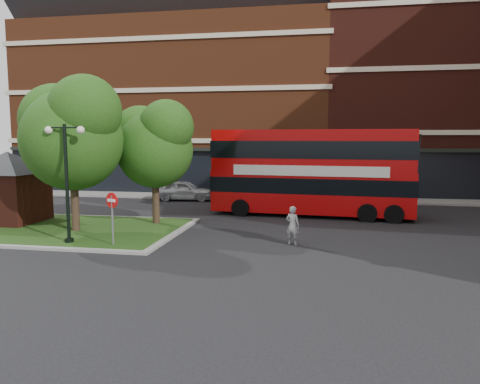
% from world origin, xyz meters
% --- Properties ---
extents(ground, '(120.00, 120.00, 0.00)m').
position_xyz_m(ground, '(0.00, 0.00, 0.00)').
color(ground, black).
rests_on(ground, ground).
extents(pavement_far, '(44.00, 3.00, 0.12)m').
position_xyz_m(pavement_far, '(0.00, 16.50, 0.06)').
color(pavement_far, slate).
rests_on(pavement_far, ground).
extents(terrace_far_left, '(26.00, 12.00, 14.00)m').
position_xyz_m(terrace_far_left, '(-8.00, 24.00, 7.00)').
color(terrace_far_left, brown).
rests_on(terrace_far_left, ground).
extents(terrace_far_right, '(18.00, 12.00, 16.00)m').
position_xyz_m(terrace_far_right, '(14.00, 24.00, 8.00)').
color(terrace_far_right, '#471911').
rests_on(terrace_far_right, ground).
extents(traffic_island, '(12.60, 7.60, 0.15)m').
position_xyz_m(traffic_island, '(-8.00, 3.00, 0.07)').
color(traffic_island, gray).
rests_on(traffic_island, ground).
extents(kiosk, '(6.51, 6.51, 3.60)m').
position_xyz_m(kiosk, '(-11.00, 4.00, 2.32)').
color(kiosk, '#471911').
rests_on(kiosk, traffic_island).
extents(tree_island_west, '(5.40, 4.71, 7.21)m').
position_xyz_m(tree_island_west, '(-6.60, 2.58, 4.79)').
color(tree_island_west, '#2D2116').
rests_on(tree_island_west, ground).
extents(tree_island_east, '(4.46, 3.90, 6.29)m').
position_xyz_m(tree_island_east, '(-3.58, 5.06, 4.24)').
color(tree_island_east, '#2D2116').
rests_on(tree_island_east, ground).
extents(lamp_island, '(1.72, 0.36, 5.00)m').
position_xyz_m(lamp_island, '(-5.50, 0.20, 2.83)').
color(lamp_island, black).
rests_on(lamp_island, ground).
extents(lamp_far_left, '(1.72, 0.36, 5.00)m').
position_xyz_m(lamp_far_left, '(2.00, 14.50, 2.83)').
color(lamp_far_left, black).
rests_on(lamp_far_left, ground).
extents(lamp_far_right, '(1.72, 0.36, 5.00)m').
position_xyz_m(lamp_far_right, '(10.00, 14.50, 2.83)').
color(lamp_far_right, black).
rests_on(lamp_far_right, ground).
extents(bus, '(11.42, 3.53, 4.29)m').
position_xyz_m(bus, '(4.10, 9.58, 2.81)').
color(bus, '#A90607').
rests_on(bus, ground).
extents(woman, '(0.70, 0.58, 1.64)m').
position_xyz_m(woman, '(3.59, 2.00, 0.82)').
color(woman, gray).
rests_on(woman, ground).
extents(car_silver, '(4.39, 2.12, 1.44)m').
position_xyz_m(car_silver, '(-4.97, 14.50, 0.72)').
color(car_silver, '#AEB0B5').
rests_on(car_silver, ground).
extents(car_white, '(4.10, 1.63, 1.33)m').
position_xyz_m(car_white, '(3.98, 16.00, 0.66)').
color(car_white, silver).
rests_on(car_white, ground).
extents(no_entry_sign, '(0.60, 0.29, 2.27)m').
position_xyz_m(no_entry_sign, '(-3.50, 0.09, 1.62)').
color(no_entry_sign, slate).
rests_on(no_entry_sign, ground).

